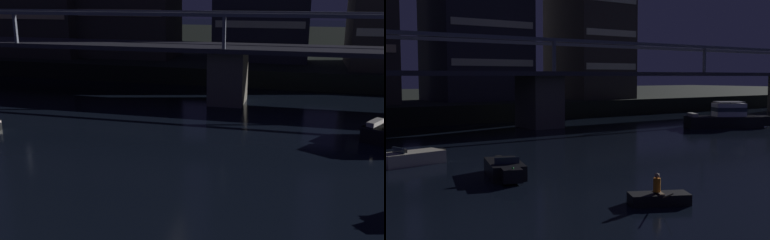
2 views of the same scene
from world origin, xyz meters
The scene contains 8 objects.
far_riverbank centered at (0.00, 85.49, 1.10)m, with size 240.00×80.00×2.20m, color black.
river_bridge centered at (0.00, 37.48, 4.54)m, with size 96.88×6.40×9.38m.
tower_central centered at (1.67, 57.13, 15.06)m, with size 12.73×11.03×26.02m.
tower_east_tall centered at (17.68, 52.35, 14.09)m, with size 9.64×10.68×24.09m.
cabin_cruiser_near_left centered at (16.59, 26.05, 1.05)m, with size 8.94×6.36×2.79m.
speedboat_near_center centered at (-18.99, 21.90, 0.41)m, with size 5.23×2.49×1.16m.
speedboat_near_right centered at (-15.80, 15.03, 0.41)m, with size 2.93×5.14×1.16m.
dinghy_with_paddler centered at (-13.29, 5.60, 0.28)m, with size 2.82×2.70×1.36m.
Camera 2 is at (-28.94, -10.43, 5.51)m, focal length 48.79 mm.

